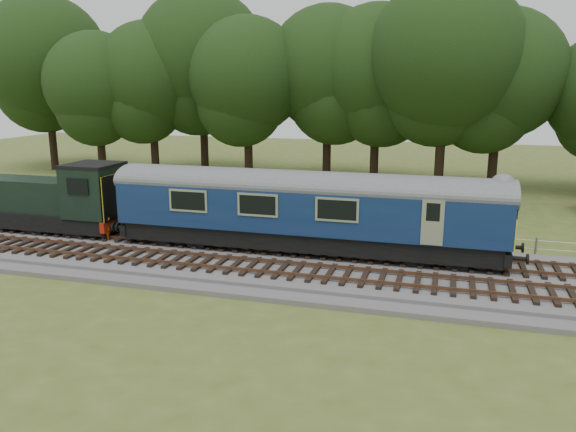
% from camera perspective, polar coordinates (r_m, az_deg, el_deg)
% --- Properties ---
extents(ground, '(120.00, 120.00, 0.00)m').
position_cam_1_polar(ground, '(25.16, 1.91, -5.32)').
color(ground, '#485720').
rests_on(ground, ground).
extents(ballast, '(70.00, 7.00, 0.35)m').
position_cam_1_polar(ballast, '(25.11, 1.92, -4.94)').
color(ballast, '#4C4C4F').
rests_on(ballast, ground).
extents(track_north, '(67.20, 2.40, 0.21)m').
position_cam_1_polar(track_north, '(26.33, 2.67, -3.54)').
color(track_north, black).
rests_on(track_north, ballast).
extents(track_south, '(67.20, 2.40, 0.21)m').
position_cam_1_polar(track_south, '(23.56, 0.96, -5.55)').
color(track_south, black).
rests_on(track_south, ballast).
extents(fence, '(64.00, 0.12, 1.00)m').
position_cam_1_polar(fence, '(29.35, 4.08, -2.64)').
color(fence, '#6B6054').
rests_on(fence, ground).
extents(tree_line, '(70.00, 8.00, 18.00)m').
position_cam_1_polar(tree_line, '(46.21, 8.65, 3.07)').
color(tree_line, black).
rests_on(tree_line, ground).
extents(dmu_railcar, '(18.05, 2.86, 3.88)m').
position_cam_1_polar(dmu_railcar, '(25.90, 1.71, 1.19)').
color(dmu_railcar, black).
rests_on(dmu_railcar, ground).
extents(shunter_loco, '(8.91, 2.60, 3.38)m').
position_cam_1_polar(shunter_loco, '(32.36, -22.94, 1.42)').
color(shunter_loco, black).
rests_on(shunter_loco, ground).
extents(worker, '(0.65, 0.45, 1.71)m').
position_cam_1_polar(worker, '(29.53, -18.15, -0.76)').
color(worker, '#EE580C').
rests_on(worker, ballast).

